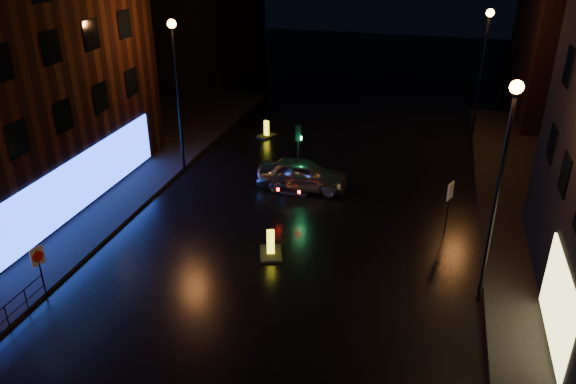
# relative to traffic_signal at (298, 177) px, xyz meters

# --- Properties ---
(ground) EXTENTS (120.00, 120.00, 0.00)m
(ground) POSITION_rel_traffic_signal_xyz_m (1.20, -14.00, -0.50)
(ground) COLOR black
(ground) RESTS_ON ground
(pavement_left) EXTENTS (12.00, 44.00, 0.15)m
(pavement_left) POSITION_rel_traffic_signal_xyz_m (-12.80, -6.00, -0.43)
(pavement_left) COLOR black
(pavement_left) RESTS_ON ground
(street_lamp_lfar) EXTENTS (0.44, 0.44, 8.37)m
(street_lamp_lfar) POSITION_rel_traffic_signal_xyz_m (-6.60, -0.00, 5.06)
(street_lamp_lfar) COLOR black
(street_lamp_lfar) RESTS_ON ground
(street_lamp_rnear) EXTENTS (0.44, 0.44, 8.37)m
(street_lamp_rnear) POSITION_rel_traffic_signal_xyz_m (9.00, -8.00, 5.06)
(street_lamp_rnear) COLOR black
(street_lamp_rnear) RESTS_ON ground
(street_lamp_rfar) EXTENTS (0.44, 0.44, 8.37)m
(street_lamp_rfar) POSITION_rel_traffic_signal_xyz_m (9.00, 8.00, 5.06)
(street_lamp_rfar) COLOR black
(street_lamp_rfar) RESTS_ON ground
(traffic_signal) EXTENTS (1.40, 2.40, 3.45)m
(traffic_signal) POSITION_rel_traffic_signal_xyz_m (0.00, 0.00, 0.00)
(traffic_signal) COLOR black
(traffic_signal) RESTS_ON ground
(silver_hatchback) EXTENTS (4.83, 2.20, 1.61)m
(silver_hatchback) POSITION_rel_traffic_signal_xyz_m (0.29, -0.22, 0.30)
(silver_hatchback) COLOR #989A9F
(silver_hatchback) RESTS_ON ground
(bollard_near) EXTENTS (1.30, 1.58, 1.19)m
(bollard_near) POSITION_rel_traffic_signal_xyz_m (0.59, -7.01, -0.24)
(bollard_near) COLOR black
(bollard_near) RESTS_ON ground
(bollard_far) EXTENTS (1.24, 1.46, 1.08)m
(bollard_far) POSITION_rel_traffic_signal_xyz_m (-3.85, 6.78, -0.26)
(bollard_far) COLOR black
(bollard_far) RESTS_ON ground
(road_sign_left) EXTENTS (0.21, 0.53, 2.22)m
(road_sign_left) POSITION_rel_traffic_signal_xyz_m (-6.70, -12.12, 1.16)
(road_sign_left) COLOR black
(road_sign_left) RESTS_ON ground
(road_sign_right) EXTENTS (0.27, 0.56, 2.41)m
(road_sign_right) POSITION_rel_traffic_signal_xyz_m (7.70, -2.93, 1.30)
(road_sign_right) COLOR black
(road_sign_right) RESTS_ON ground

